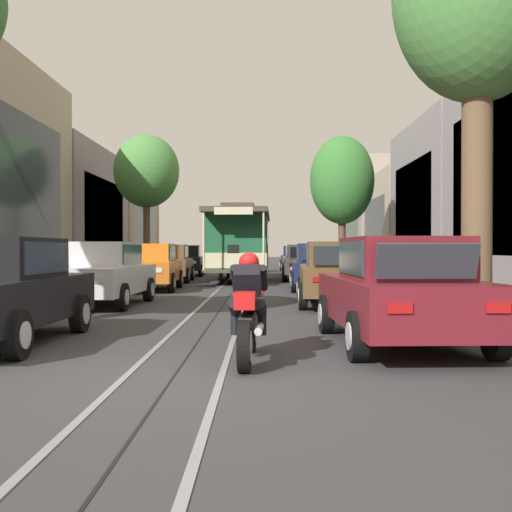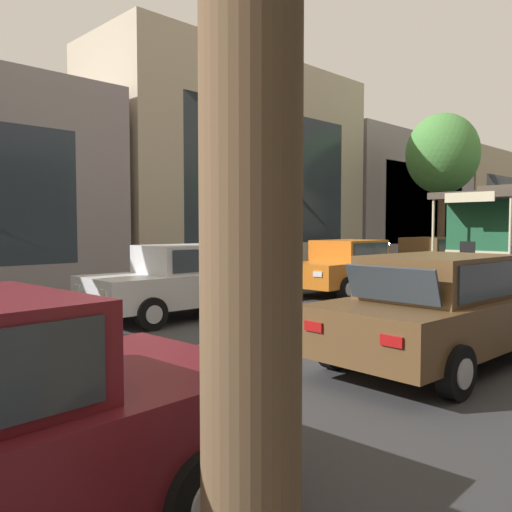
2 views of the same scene
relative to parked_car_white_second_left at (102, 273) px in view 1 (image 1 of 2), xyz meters
name	(u,v)px [view 1 (image 1 of 2)]	position (x,y,z in m)	size (l,w,h in m)	color
ground_plane	(240,281)	(3.00, 11.59, -0.80)	(160.00, 160.00, 0.00)	#38383A
trolley_track_rails	(242,278)	(3.00, 14.70, -0.79)	(1.14, 59.06, 0.01)	gray
building_facade_left	(31,201)	(-7.46, 15.59, 2.98)	(5.21, 50.76, 8.78)	gray
building_facade_right	(462,201)	(13.60, 14.99, 2.92)	(5.98, 50.76, 8.28)	gray
parked_car_white_second_left	(102,273)	(0.00, 0.00, 0.00)	(2.13, 4.42, 1.58)	silver
parked_car_orange_mid_left	(150,267)	(0.15, 5.88, 0.00)	(2.10, 4.40, 1.58)	orange
parked_car_brown_fourth_left	(168,263)	(-0.02, 11.25, 0.00)	(2.11, 4.41, 1.58)	brown
parked_car_black_fifth_left	(185,260)	(-0.07, 17.40, 0.00)	(2.14, 4.42, 1.58)	black
parked_car_maroon_near_right	(400,291)	(5.99, -6.42, 0.00)	(2.13, 4.42, 1.58)	maroon
parked_car_brown_second_right	(337,273)	(5.85, 0.14, 0.00)	(2.13, 4.42, 1.58)	brown
parked_car_navy_mid_right	(319,267)	(5.92, 5.91, 0.00)	(2.09, 4.40, 1.58)	#19234C
parked_car_white_fourth_right	(304,262)	(5.84, 12.55, 0.00)	(2.07, 4.39, 1.58)	silver
parked_car_silver_fifth_right	(300,260)	(6.06, 19.29, 0.00)	(2.03, 4.37, 1.58)	#B7B7BC
parked_car_navy_sixth_right	(295,258)	(6.10, 25.35, 0.00)	(2.06, 4.39, 1.58)	#19234C
street_tree_kerb_left_second	(147,172)	(-1.79, 15.94, 4.44)	(3.25, 3.28, 7.09)	brown
street_tree_kerb_right_near	(478,0)	(7.49, -5.26, 4.66)	(2.77, 2.57, 7.40)	brown
street_tree_kerb_right_second	(342,181)	(7.96, 16.07, 4.00)	(3.20, 3.01, 7.03)	brown
cable_car_trolley	(240,243)	(3.00, 12.68, 0.86)	(2.73, 9.16, 3.28)	#1E5B38
motorcycle_with_rider	(249,310)	(3.81, -7.77, -0.15)	(0.56, 1.99, 1.37)	black
pedestrian_on_left_pavement	(365,259)	(8.76, 13.88, 0.13)	(0.55, 0.42, 1.64)	black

